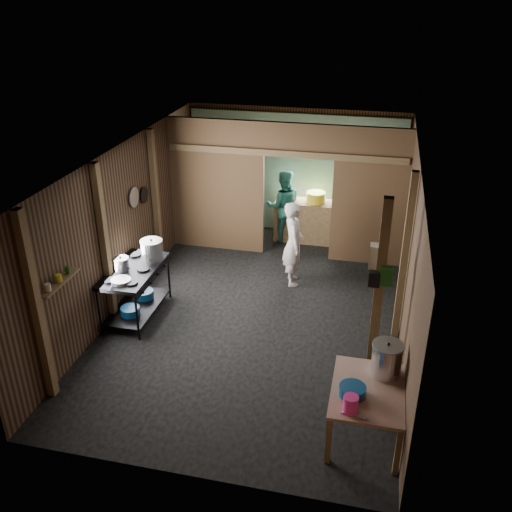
% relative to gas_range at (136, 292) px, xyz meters
% --- Properties ---
extents(floor, '(4.50, 7.00, 0.00)m').
position_rel_gas_range_xyz_m(floor, '(1.88, 0.56, -0.42)').
color(floor, black).
rests_on(floor, ground).
extents(ceiling, '(4.50, 7.00, 0.00)m').
position_rel_gas_range_xyz_m(ceiling, '(1.88, 0.56, 2.18)').
color(ceiling, '#242423').
rests_on(ceiling, ground).
extents(wall_back, '(4.50, 0.00, 2.60)m').
position_rel_gas_range_xyz_m(wall_back, '(1.88, 4.06, 0.88)').
color(wall_back, '#513A28').
rests_on(wall_back, ground).
extents(wall_front, '(4.50, 0.00, 2.60)m').
position_rel_gas_range_xyz_m(wall_front, '(1.88, -2.94, 0.88)').
color(wall_front, '#513A28').
rests_on(wall_front, ground).
extents(wall_left, '(0.00, 7.00, 2.60)m').
position_rel_gas_range_xyz_m(wall_left, '(-0.37, 0.56, 0.88)').
color(wall_left, '#513A28').
rests_on(wall_left, ground).
extents(wall_right, '(0.00, 7.00, 2.60)m').
position_rel_gas_range_xyz_m(wall_right, '(4.13, 0.56, 0.88)').
color(wall_right, '#513A28').
rests_on(wall_right, ground).
extents(partition_left, '(1.85, 0.10, 2.60)m').
position_rel_gas_range_xyz_m(partition_left, '(0.55, 2.76, 0.88)').
color(partition_left, brown).
rests_on(partition_left, floor).
extents(partition_right, '(1.35, 0.10, 2.60)m').
position_rel_gas_range_xyz_m(partition_right, '(3.46, 2.76, 0.88)').
color(partition_right, brown).
rests_on(partition_right, floor).
extents(partition_header, '(1.30, 0.10, 0.60)m').
position_rel_gas_range_xyz_m(partition_header, '(2.13, 2.76, 1.88)').
color(partition_header, brown).
rests_on(partition_header, wall_back).
extents(turquoise_panel, '(4.40, 0.06, 2.50)m').
position_rel_gas_range_xyz_m(turquoise_panel, '(1.88, 4.00, 0.83)').
color(turquoise_panel, '#72B1B3').
rests_on(turquoise_panel, wall_back).
extents(back_counter, '(1.20, 0.50, 0.85)m').
position_rel_gas_range_xyz_m(back_counter, '(2.18, 3.51, 0.01)').
color(back_counter, olive).
rests_on(back_counter, floor).
extents(wall_clock, '(0.20, 0.03, 0.20)m').
position_rel_gas_range_xyz_m(wall_clock, '(2.13, 3.96, 1.48)').
color(wall_clock, beige).
rests_on(wall_clock, wall_back).
extents(post_left_a, '(0.10, 0.12, 2.60)m').
position_rel_gas_range_xyz_m(post_left_a, '(-0.30, -2.04, 0.88)').
color(post_left_a, olive).
rests_on(post_left_a, floor).
extents(post_left_b, '(0.10, 0.12, 2.60)m').
position_rel_gas_range_xyz_m(post_left_b, '(-0.30, -0.24, 0.88)').
color(post_left_b, olive).
rests_on(post_left_b, floor).
extents(post_left_c, '(0.10, 0.12, 2.60)m').
position_rel_gas_range_xyz_m(post_left_c, '(-0.30, 1.76, 0.88)').
color(post_left_c, olive).
rests_on(post_left_c, floor).
extents(post_right, '(0.10, 0.12, 2.60)m').
position_rel_gas_range_xyz_m(post_right, '(4.06, 0.36, 0.88)').
color(post_right, olive).
rests_on(post_right, floor).
extents(post_free, '(0.12, 0.12, 2.60)m').
position_rel_gas_range_xyz_m(post_free, '(3.73, -0.74, 0.88)').
color(post_free, olive).
rests_on(post_free, floor).
extents(cross_beam, '(4.40, 0.12, 0.12)m').
position_rel_gas_range_xyz_m(cross_beam, '(1.88, 2.71, 1.63)').
color(cross_beam, olive).
rests_on(cross_beam, wall_left).
extents(pan_lid_big, '(0.03, 0.34, 0.34)m').
position_rel_gas_range_xyz_m(pan_lid_big, '(-0.33, 0.96, 1.23)').
color(pan_lid_big, gray).
rests_on(pan_lid_big, wall_left).
extents(pan_lid_small, '(0.03, 0.30, 0.30)m').
position_rel_gas_range_xyz_m(pan_lid_small, '(-0.33, 1.36, 1.13)').
color(pan_lid_small, black).
rests_on(pan_lid_small, wall_left).
extents(wall_shelf, '(0.14, 0.80, 0.03)m').
position_rel_gas_range_xyz_m(wall_shelf, '(-0.27, -1.54, 0.98)').
color(wall_shelf, olive).
rests_on(wall_shelf, wall_left).
extents(jar_white, '(0.07, 0.07, 0.10)m').
position_rel_gas_range_xyz_m(jar_white, '(-0.27, -1.79, 1.05)').
color(jar_white, beige).
rests_on(jar_white, wall_shelf).
extents(jar_yellow, '(0.08, 0.08, 0.10)m').
position_rel_gas_range_xyz_m(jar_yellow, '(-0.27, -1.54, 1.05)').
color(jar_yellow, gold).
rests_on(jar_yellow, wall_shelf).
extents(jar_green, '(0.06, 0.06, 0.10)m').
position_rel_gas_range_xyz_m(jar_green, '(-0.27, -1.32, 1.05)').
color(jar_green, '#185017').
rests_on(jar_green, wall_shelf).
extents(bag_white, '(0.22, 0.15, 0.32)m').
position_rel_gas_range_xyz_m(bag_white, '(3.68, -0.66, 1.36)').
color(bag_white, beige).
rests_on(bag_white, post_free).
extents(bag_green, '(0.16, 0.12, 0.24)m').
position_rel_gas_range_xyz_m(bag_green, '(3.80, -0.80, 1.18)').
color(bag_green, '#185017').
rests_on(bag_green, post_free).
extents(bag_black, '(0.14, 0.10, 0.20)m').
position_rel_gas_range_xyz_m(bag_black, '(3.66, -0.82, 1.13)').
color(bag_black, black).
rests_on(bag_black, post_free).
extents(gas_range, '(0.73, 1.42, 0.84)m').
position_rel_gas_range_xyz_m(gas_range, '(0.00, 0.00, 0.00)').
color(gas_range, black).
rests_on(gas_range, floor).
extents(prep_table, '(0.83, 1.14, 0.67)m').
position_rel_gas_range_xyz_m(prep_table, '(3.71, -1.87, -0.08)').
color(prep_table, '#A47762').
rests_on(prep_table, floor).
extents(stove_pot_large, '(0.45, 0.45, 0.36)m').
position_rel_gas_range_xyz_m(stove_pot_large, '(0.17, 0.37, 0.58)').
color(stove_pot_large, silver).
rests_on(stove_pot_large, gas_range).
extents(stove_pot_med, '(0.29, 0.29, 0.22)m').
position_rel_gas_range_xyz_m(stove_pot_med, '(-0.17, -0.06, 0.51)').
color(stove_pot_med, silver).
rests_on(stove_pot_med, gas_range).
extents(frying_pan, '(0.38, 0.56, 0.07)m').
position_rel_gas_range_xyz_m(frying_pan, '(0.00, -0.44, 0.44)').
color(frying_pan, gray).
rests_on(frying_pan, gas_range).
extents(blue_tub_front, '(0.30, 0.30, 0.12)m').
position_rel_gas_range_xyz_m(blue_tub_front, '(0.00, -0.26, -0.19)').
color(blue_tub_front, navy).
rests_on(blue_tub_front, gas_range).
extents(blue_tub_back, '(0.31, 0.31, 0.12)m').
position_rel_gas_range_xyz_m(blue_tub_back, '(0.00, 0.28, -0.19)').
color(blue_tub_back, navy).
rests_on(blue_tub_back, gas_range).
extents(stock_pot, '(0.46, 0.46, 0.44)m').
position_rel_gas_range_xyz_m(stock_pot, '(3.89, -1.54, 0.45)').
color(stock_pot, silver).
rests_on(stock_pot, prep_table).
extents(wash_basin, '(0.39, 0.39, 0.12)m').
position_rel_gas_range_xyz_m(wash_basin, '(3.54, -2.01, 0.31)').
color(wash_basin, navy).
rests_on(wash_basin, prep_table).
extents(pink_bucket, '(0.17, 0.17, 0.20)m').
position_rel_gas_range_xyz_m(pink_bucket, '(3.54, -2.29, 0.35)').
color(pink_bucket, '#FD3197').
rests_on(pink_bucket, prep_table).
extents(knife, '(0.30, 0.09, 0.01)m').
position_rel_gas_range_xyz_m(knife, '(3.59, -2.35, 0.26)').
color(knife, silver).
rests_on(knife, prep_table).
extents(yellow_tub, '(0.38, 0.38, 0.21)m').
position_rel_gas_range_xyz_m(yellow_tub, '(2.39, 3.51, 0.54)').
color(yellow_tub, gold).
rests_on(yellow_tub, back_counter).
extents(red_cup, '(0.13, 0.13, 0.15)m').
position_rel_gas_range_xyz_m(red_cup, '(1.94, 3.51, 0.50)').
color(red_cup, '#CE314C').
rests_on(red_cup, back_counter).
extents(cook, '(0.50, 0.63, 1.53)m').
position_rel_gas_range_xyz_m(cook, '(2.25, 1.64, 0.34)').
color(cook, silver).
rests_on(cook, floor).
extents(worker_back, '(0.86, 0.74, 1.50)m').
position_rel_gas_range_xyz_m(worker_back, '(1.76, 3.39, 0.33)').
color(worker_back, '#2E8274').
rests_on(worker_back, floor).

